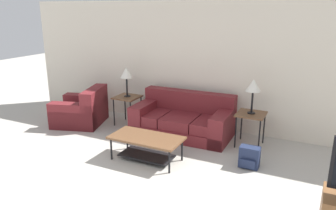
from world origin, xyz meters
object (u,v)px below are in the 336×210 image
(side_table_right, at_px, (251,117))
(table_lamp_right, at_px, (253,86))
(couch, at_px, (183,120))
(backpack, at_px, (249,157))
(table_lamp_left, at_px, (126,73))
(coffee_table, at_px, (146,143))
(armchair, at_px, (82,111))
(side_table_left, at_px, (127,99))

(side_table_right, height_order, table_lamp_right, table_lamp_right)
(couch, distance_m, backpack, 1.75)
(table_lamp_left, bearing_deg, coffee_table, -47.61)
(armchair, bearing_deg, coffee_table, -23.63)
(side_table_right, bearing_deg, coffee_table, -135.77)
(backpack, bearing_deg, armchair, 173.08)
(side_table_right, xyz_separation_m, table_lamp_left, (-2.65, 0.00, 0.57))
(couch, relative_size, side_table_left, 3.12)
(coffee_table, distance_m, table_lamp_right, 2.12)
(table_lamp_left, bearing_deg, backpack, -17.05)
(side_table_right, bearing_deg, armchair, -173.38)
(table_lamp_right, bearing_deg, couch, -179.18)
(armchair, xyz_separation_m, side_table_left, (0.93, 0.42, 0.27))
(side_table_right, height_order, backpack, side_table_right)
(couch, height_order, table_lamp_right, table_lamp_right)
(armchair, xyz_separation_m, coffee_table, (2.18, -0.95, 0.02))
(armchair, bearing_deg, backpack, -6.92)
(couch, relative_size, table_lamp_right, 3.08)
(armchair, distance_m, table_lamp_left, 1.32)
(side_table_left, bearing_deg, armchair, -155.83)
(couch, relative_size, coffee_table, 1.62)
(armchair, relative_size, backpack, 3.56)
(couch, xyz_separation_m, side_table_right, (1.33, 0.02, 0.27))
(armchair, bearing_deg, table_lamp_left, 24.17)
(side_table_right, relative_size, backpack, 1.79)
(couch, distance_m, table_lamp_right, 1.57)
(table_lamp_right, bearing_deg, side_table_right, 0.00)
(side_table_left, relative_size, table_lamp_left, 0.99)
(side_table_left, height_order, table_lamp_right, table_lamp_right)
(side_table_left, height_order, backpack, side_table_left)
(table_lamp_left, bearing_deg, side_table_left, 0.00)
(side_table_right, bearing_deg, side_table_left, 180.00)
(table_lamp_left, height_order, table_lamp_right, same)
(side_table_left, distance_m, backpack, 3.01)
(side_table_left, bearing_deg, table_lamp_left, 0.00)
(table_lamp_left, xyz_separation_m, table_lamp_right, (2.65, 0.00, 0.00))
(coffee_table, bearing_deg, couch, 86.72)
(armchair, bearing_deg, side_table_right, 6.62)
(table_lamp_left, height_order, backpack, table_lamp_left)
(coffee_table, height_order, side_table_left, side_table_left)
(side_table_right, bearing_deg, couch, -179.18)
(side_table_right, distance_m, backpack, 0.98)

